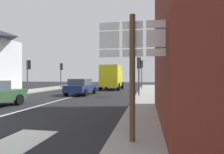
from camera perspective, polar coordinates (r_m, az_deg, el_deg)
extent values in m
plane|color=#232326|center=(16.64, -11.29, -5.66)|extent=(80.00, 80.00, 0.00)
cube|color=#9E9B96|center=(13.49, 12.35, -6.75)|extent=(2.82, 44.00, 0.14)
cube|color=silver|center=(13.04, -17.86, -7.28)|extent=(0.16, 12.00, 0.01)
cube|color=silver|center=(5.73, -26.39, -17.09)|extent=(1.20, 2.20, 0.01)
cylinder|color=black|center=(12.63, -25.96, -6.11)|extent=(0.22, 0.64, 0.64)
cube|color=navy|center=(17.90, -9.18, -3.25)|extent=(1.82, 4.23, 0.60)
cube|color=#47515B|center=(17.64, -9.46, -1.44)|extent=(1.58, 2.12, 0.55)
cylinder|color=black|center=(19.49, -10.20, -3.85)|extent=(0.23, 0.64, 0.64)
cylinder|color=black|center=(18.92, -5.25, -3.97)|extent=(0.23, 0.64, 0.64)
cylinder|color=black|center=(17.02, -13.55, -4.45)|extent=(0.23, 0.64, 0.64)
cylinder|color=black|center=(16.36, -7.96, -4.64)|extent=(0.23, 0.64, 0.64)
cube|color=yellow|center=(23.73, -0.30, 0.34)|extent=(2.23, 3.72, 2.60)
cube|color=yellow|center=(26.20, 0.68, -0.33)|extent=(2.10, 1.31, 2.00)
cube|color=#47515B|center=(26.25, 0.69, 1.42)|extent=(1.76, 0.11, 0.70)
cylinder|color=black|center=(26.38, -1.70, -2.50)|extent=(0.29, 0.90, 0.90)
cylinder|color=black|center=(26.02, 3.05, -2.53)|extent=(0.29, 0.90, 0.90)
cylinder|color=black|center=(23.06, -3.42, -2.89)|extent=(0.29, 0.90, 0.90)
cylinder|color=black|center=(22.65, 2.01, -2.95)|extent=(0.29, 0.90, 0.90)
cylinder|color=brown|center=(4.64, 6.09, -1.13)|extent=(0.14, 0.14, 3.20)
cube|color=white|center=(4.93, -0.82, 14.91)|extent=(0.50, 0.03, 0.18)
cube|color=black|center=(4.95, -0.78, 14.86)|extent=(0.43, 0.01, 0.13)
cube|color=white|center=(4.86, -0.82, 11.03)|extent=(0.50, 0.03, 0.42)
cube|color=black|center=(4.87, -0.78, 10.99)|extent=(0.43, 0.01, 0.32)
cube|color=white|center=(4.80, -0.82, 7.04)|extent=(0.50, 0.03, 0.18)
cube|color=black|center=(4.82, -0.78, 7.02)|extent=(0.43, 0.01, 0.13)
cube|color=white|center=(4.85, 6.15, 15.15)|extent=(0.50, 0.03, 0.18)
cube|color=black|center=(4.87, 6.17, 15.09)|extent=(0.43, 0.01, 0.13)
cube|color=white|center=(4.78, 6.15, 11.20)|extent=(0.50, 0.03, 0.42)
cube|color=black|center=(4.80, 6.16, 11.16)|extent=(0.43, 0.01, 0.32)
cube|color=white|center=(4.73, 6.14, 7.15)|extent=(0.50, 0.03, 0.18)
cube|color=black|center=(4.74, 6.16, 7.13)|extent=(0.43, 0.01, 0.13)
cube|color=white|center=(4.85, 13.25, 15.16)|extent=(0.50, 0.03, 0.18)
cube|color=black|center=(4.87, 13.24, 15.11)|extent=(0.43, 0.01, 0.13)
cube|color=white|center=(4.77, 13.25, 11.22)|extent=(0.50, 0.03, 0.42)
cube|color=black|center=(4.79, 13.23, 11.17)|extent=(0.43, 0.01, 0.32)
cube|color=white|center=(4.72, 13.24, 7.16)|extent=(0.50, 0.03, 0.18)
cube|color=black|center=(4.74, 13.23, 7.13)|extent=(0.43, 0.01, 0.13)
cylinder|color=#47474C|center=(26.97, -15.05, 0.30)|extent=(0.12, 0.12, 3.48)
cube|color=black|center=(27.18, -14.87, 3.01)|extent=(0.30, 0.28, 0.90)
sphere|color=#360303|center=(27.32, -14.75, 3.57)|extent=(0.18, 0.18, 0.18)
sphere|color=#3C2303|center=(27.30, -14.75, 2.98)|extent=(0.18, 0.18, 0.18)
sphere|color=#0CA526|center=(27.29, -14.75, 2.39)|extent=(0.18, 0.18, 0.18)
cylinder|color=#47474C|center=(15.70, 8.03, -0.08)|extent=(0.12, 0.12, 3.25)
cube|color=black|center=(15.94, 8.06, 4.15)|extent=(0.30, 0.28, 0.90)
sphere|color=#360303|center=(16.10, 8.08, 5.07)|extent=(0.18, 0.18, 0.18)
sphere|color=#3C2303|center=(16.08, 8.08, 4.08)|extent=(0.18, 0.18, 0.18)
sphere|color=#0CA526|center=(16.06, 8.08, 3.08)|extent=(0.18, 0.18, 0.18)
cylinder|color=#47474C|center=(20.56, -23.92, 0.05)|extent=(0.12, 0.12, 3.30)
cube|color=black|center=(20.75, -23.62, 3.36)|extent=(0.30, 0.28, 0.90)
sphere|color=#360303|center=(20.88, -23.40, 4.08)|extent=(0.18, 0.18, 0.18)
sphere|color=#3C2303|center=(20.87, -23.40, 3.31)|extent=(0.18, 0.18, 0.18)
sphere|color=#0CA526|center=(20.85, -23.40, 2.54)|extent=(0.18, 0.18, 0.18)
cylinder|color=#47474C|center=(24.04, 8.86, 0.55)|extent=(0.12, 0.12, 3.68)
cube|color=black|center=(24.29, 8.87, 3.82)|extent=(0.30, 0.28, 0.90)
sphere|color=#360303|center=(24.45, 8.88, 4.43)|extent=(0.18, 0.18, 0.18)
sphere|color=#3C2303|center=(24.43, 8.88, 3.78)|extent=(0.18, 0.18, 0.18)
sphere|color=#0CA526|center=(24.41, 8.88, 3.12)|extent=(0.18, 0.18, 0.18)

